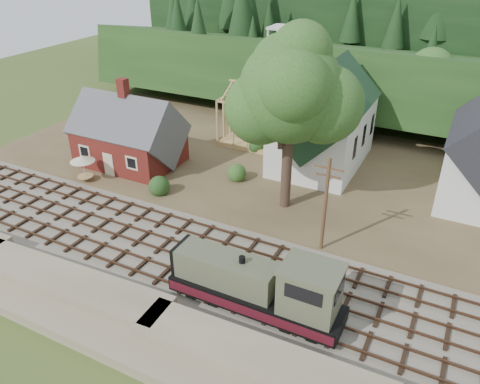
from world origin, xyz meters
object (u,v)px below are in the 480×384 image
at_px(patio_set, 82,160).
at_px(car_green, 128,155).
at_px(car_blue, 149,167).
at_px(locomotive, 262,288).

bearing_deg(patio_set, car_green, 83.37).
xyz_separation_m(car_green, patio_set, (-0.67, -5.78, 1.67)).
distance_m(car_blue, car_green, 4.16).
bearing_deg(patio_set, car_blue, 42.99).
distance_m(car_green, patio_set, 6.05).
bearing_deg(car_green, patio_set, -164.17).
bearing_deg(car_blue, patio_set, -144.27).
xyz_separation_m(car_blue, car_green, (-3.86, 1.55, -0.05)).
height_order(car_blue, car_green, car_blue).
height_order(locomotive, car_blue, locomotive).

